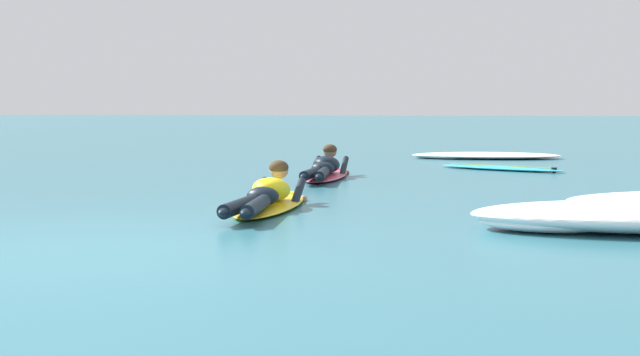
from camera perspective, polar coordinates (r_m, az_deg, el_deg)
name	(u,v)px	position (r m, az deg, el deg)	size (l,w,h in m)	color
ground_plane	(279,162)	(16.24, -2.81, 1.10)	(120.00, 120.00, 0.00)	#2D6B7A
surfer_near	(268,197)	(8.94, -3.54, -1.31)	(0.72, 2.71, 0.53)	yellow
surfer_far	(325,170)	(12.61, 0.34, 0.57)	(0.68, 2.62, 0.55)	#E54C66
drifting_surfboard	(502,168)	(14.56, 12.21, 0.67)	(2.16, 1.57, 0.16)	#2DB2D1
whitewater_front	(486,156)	(17.57, 11.18, 1.50)	(3.03, 1.25, 0.12)	white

